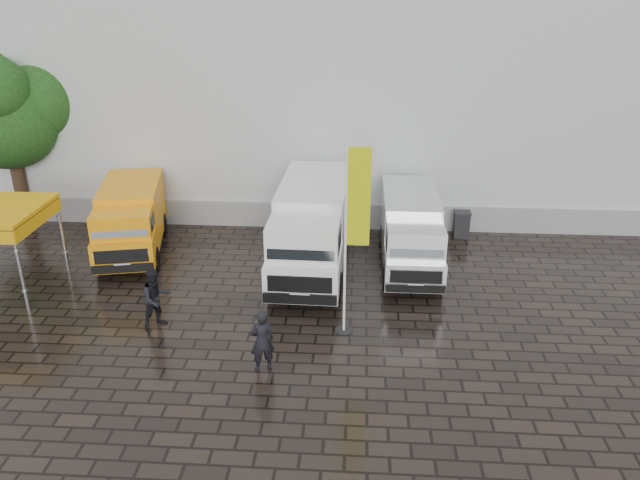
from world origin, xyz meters
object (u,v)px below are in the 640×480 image
object	(u,v)px
person_tent	(156,298)
wheelie_bin	(462,224)
van_yellow	(131,222)
person_front	(262,341)
flagpole	(353,228)
van_white	(312,230)
van_silver	(410,233)

from	to	relation	value
person_tent	wheelie_bin	bearing A→B (deg)	-8.17
van_yellow	person_front	xyz separation A→B (m)	(5.73, -6.89, -0.33)
flagpole	wheelie_bin	bearing A→B (deg)	60.39
van_yellow	flagpole	size ratio (longest dim) A/B	0.92
van_white	person_tent	world-z (taller)	van_white
van_white	person_tent	xyz separation A→B (m)	(-4.08, -3.99, -0.54)
van_white	person_front	world-z (taller)	van_white
van_yellow	flagpole	bearing A→B (deg)	-43.98
van_yellow	person_front	distance (m)	8.97
van_silver	person_tent	bearing A→B (deg)	-148.64
van_white	person_tent	size ratio (longest dim) A/B	3.70
person_front	van_silver	bearing A→B (deg)	-144.87
person_tent	van_yellow	bearing A→B (deg)	70.77
van_yellow	van_silver	distance (m)	9.84
wheelie_bin	person_front	bearing A→B (deg)	-121.33
van_yellow	van_white	distance (m)	6.59
flagpole	person_front	bearing A→B (deg)	-137.51
van_yellow	wheelie_bin	world-z (taller)	van_yellow
van_white	van_silver	bearing A→B (deg)	10.41
flagpole	person_tent	size ratio (longest dim) A/B	3.11
van_white	van_silver	xyz separation A→B (m)	(3.32, 0.53, -0.24)
van_white	wheelie_bin	size ratio (longest dim) A/B	6.62
van_yellow	person_tent	distance (m)	5.53
person_front	person_tent	distance (m)	3.82
van_silver	van_white	bearing A→B (deg)	-171.06
van_silver	person_front	xyz separation A→B (m)	(-4.10, -6.45, -0.34)
van_silver	flagpole	xyz separation A→B (m)	(-1.91, -4.45, 1.95)
van_yellow	person_tent	bearing A→B (deg)	-76.17
van_white	person_front	distance (m)	6.00
van_white	van_silver	world-z (taller)	van_white
van_yellow	person_tent	size ratio (longest dim) A/B	2.88
person_front	van_white	bearing A→B (deg)	-119.95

